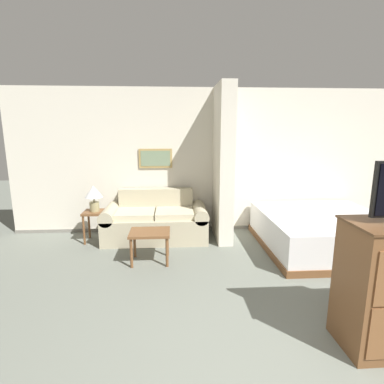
# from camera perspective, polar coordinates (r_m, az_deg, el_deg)

# --- Properties ---
(wall_back) EXTENTS (7.42, 0.16, 2.60)m
(wall_back) POSITION_cam_1_polar(r_m,az_deg,el_deg) (5.59, 4.51, 5.83)
(wall_back) COLOR silver
(wall_back) RESTS_ON ground_plane
(wall_partition_pillar) EXTENTS (0.24, 0.90, 2.60)m
(wall_partition_pillar) POSITION_cam_1_polar(r_m,az_deg,el_deg) (5.10, 5.94, 5.31)
(wall_partition_pillar) COLOR silver
(wall_partition_pillar) RESTS_ON ground_plane
(couch) EXTENTS (1.77, 0.84, 0.83)m
(couch) POSITION_cam_1_polar(r_m,az_deg,el_deg) (5.26, -6.93, -5.52)
(couch) COLOR #B7AD8E
(couch) RESTS_ON ground_plane
(coffee_table) EXTENTS (0.57, 0.44, 0.46)m
(coffee_table) POSITION_cam_1_polar(r_m,az_deg,el_deg) (4.33, -8.03, -8.32)
(coffee_table) COLOR brown
(coffee_table) RESTS_ON ground_plane
(side_table) EXTENTS (0.37, 0.37, 0.53)m
(side_table) POSITION_cam_1_polar(r_m,az_deg,el_deg) (5.32, -17.96, -4.62)
(side_table) COLOR brown
(side_table) RESTS_ON ground_plane
(table_lamp) EXTENTS (0.29, 0.29, 0.44)m
(table_lamp) POSITION_cam_1_polar(r_m,az_deg,el_deg) (5.23, -18.23, -0.43)
(table_lamp) COLOR tan
(table_lamp) RESTS_ON side_table
(bed) EXTENTS (1.90, 1.96, 0.55)m
(bed) POSITION_cam_1_polar(r_m,az_deg,el_deg) (5.26, 23.54, -6.78)
(bed) COLOR brown
(bed) RESTS_ON ground_plane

